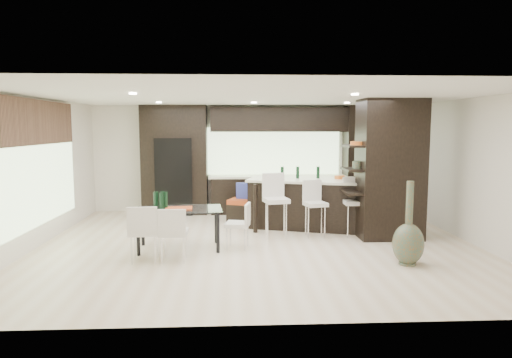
{
  "coord_description": "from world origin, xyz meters",
  "views": [
    {
      "loc": [
        -0.45,
        -8.28,
        2.16
      ],
      "look_at": [
        0.0,
        0.6,
        1.15
      ],
      "focal_mm": 32.0,
      "sensor_mm": 36.0,
      "label": 1
    }
  ],
  "objects": [
    {
      "name": "stool_right",
      "position": [
        1.95,
        0.52,
        0.47
      ],
      "size": [
        0.43,
        0.43,
        0.94
      ],
      "primitive_type": "cube",
      "rotation": [
        0.0,
        0.0,
        -0.04
      ],
      "color": "silver",
      "rests_on": "ground"
    },
    {
      "name": "partition_column",
      "position": [
        2.6,
        0.4,
        1.35
      ],
      "size": [
        1.2,
        0.8,
        2.7
      ],
      "primitive_type": "cube",
      "color": "black",
      "rests_on": "ground"
    },
    {
      "name": "chair_near",
      "position": [
        -1.41,
        -1.0,
        0.41
      ],
      "size": [
        0.45,
        0.45,
        0.82
      ],
      "primitive_type": "cube",
      "rotation": [
        0.0,
        0.0,
        -0.01
      ],
      "color": "silver",
      "rests_on": "ground"
    },
    {
      "name": "floor_vase",
      "position": [
        2.3,
        -1.4,
        0.67
      ],
      "size": [
        0.62,
        0.62,
        1.33
      ],
      "primitive_type": null,
      "rotation": [
        0.0,
        0.0,
        -0.33
      ],
      "color": "#48503A",
      "rests_on": "ground"
    },
    {
      "name": "stone_accent",
      "position": [
        -3.93,
        0.2,
        2.25
      ],
      "size": [
        0.08,
        3.0,
        0.8
      ],
      "primitive_type": "cube",
      "color": "brown",
      "rests_on": "left_wall"
    },
    {
      "name": "chair_far",
      "position": [
        -1.88,
        -1.01,
        0.43
      ],
      "size": [
        0.49,
        0.49,
        0.86
      ],
      "primitive_type": "cube",
      "rotation": [
        0.0,
        0.0,
        0.06
      ],
      "color": "silver",
      "rests_on": "ground"
    },
    {
      "name": "dining_table",
      "position": [
        -1.41,
        -0.27,
        0.36
      ],
      "size": [
        1.57,
        0.96,
        0.72
      ],
      "primitive_type": "cube",
      "rotation": [
        0.0,
        0.0,
        0.08
      ],
      "color": "white",
      "rests_on": "ground"
    },
    {
      "name": "right_wall",
      "position": [
        4.0,
        0.0,
        1.35
      ],
      "size": [
        0.02,
        7.0,
        2.7
      ],
      "primitive_type": "cube",
      "color": "white",
      "rests_on": "ground"
    },
    {
      "name": "stool_left",
      "position": [
        0.39,
        0.51,
        0.51
      ],
      "size": [
        0.53,
        0.53,
        1.02
      ],
      "primitive_type": "cube",
      "rotation": [
        0.0,
        0.0,
        0.2
      ],
      "color": "silver",
      "rests_on": "ground"
    },
    {
      "name": "left_wall",
      "position": [
        -4.0,
        0.0,
        1.35
      ],
      "size": [
        0.02,
        7.0,
        2.7
      ],
      "primitive_type": "cube",
      "color": "white",
      "rests_on": "ground"
    },
    {
      "name": "ceiling",
      "position": [
        0.0,
        0.0,
        2.7
      ],
      "size": [
        8.0,
        7.0,
        0.02
      ],
      "primitive_type": "cube",
      "color": "white",
      "rests_on": "ground"
    },
    {
      "name": "back_wall",
      "position": [
        0.0,
        3.5,
        1.35
      ],
      "size": [
        8.0,
        0.02,
        2.7
      ],
      "primitive_type": "cube",
      "color": "white",
      "rests_on": "ground"
    },
    {
      "name": "ceiling_spots",
      "position": [
        0.0,
        0.25,
        2.68
      ],
      "size": [
        4.0,
        3.0,
        0.02
      ],
      "primitive_type": "cube",
      "color": "white",
      "rests_on": "ceiling"
    },
    {
      "name": "stool_mid",
      "position": [
        1.17,
        0.53,
        0.45
      ],
      "size": [
        0.48,
        0.48,
        0.9
      ],
      "primitive_type": "cube",
      "rotation": [
        0.0,
        0.0,
        0.24
      ],
      "color": "silver",
      "rests_on": "ground"
    },
    {
      "name": "ground",
      "position": [
        0.0,
        0.0,
        0.0
      ],
      "size": [
        8.0,
        8.0,
        0.0
      ],
      "primitive_type": "plane",
      "color": "beige",
      "rests_on": "ground"
    },
    {
      "name": "refrigerator",
      "position": [
        -1.9,
        3.12,
        0.95
      ],
      "size": [
        0.9,
        0.68,
        1.9
      ],
      "primitive_type": "cube",
      "color": "black",
      "rests_on": "ground"
    },
    {
      "name": "window_left",
      "position": [
        -3.96,
        0.2,
        1.35
      ],
      "size": [
        0.04,
        3.2,
        1.9
      ],
      "primitive_type": "cube",
      "color": "#B2D199",
      "rests_on": "left_wall"
    },
    {
      "name": "window_back",
      "position": [
        0.6,
        3.46,
        1.55
      ],
      "size": [
        3.4,
        0.04,
        1.2
      ],
      "primitive_type": "cube",
      "color": "#B2D199",
      "rests_on": "back_wall"
    },
    {
      "name": "chair_end",
      "position": [
        -0.38,
        -0.27,
        0.38
      ],
      "size": [
        0.48,
        0.48,
        0.75
      ],
      "primitive_type": "cube",
      "rotation": [
        0.0,
        0.0,
        1.38
      ],
      "color": "silver",
      "rests_on": "ground"
    },
    {
      "name": "kitchen_island",
      "position": [
        1.17,
        1.38,
        0.53
      ],
      "size": [
        2.76,
        1.79,
        1.06
      ],
      "primitive_type": "cube",
      "rotation": [
        0.0,
        0.0,
        -0.3
      ],
      "color": "black",
      "rests_on": "ground"
    },
    {
      "name": "back_cabinetry",
      "position": [
        0.5,
        3.17,
        1.35
      ],
      "size": [
        6.8,
        0.68,
        2.7
      ],
      "primitive_type": "cube",
      "color": "black",
      "rests_on": "ground"
    },
    {
      "name": "bench",
      "position": [
        0.13,
        1.86,
        0.27
      ],
      "size": [
        1.48,
        0.99,
        0.53
      ],
      "primitive_type": "cube",
      "rotation": [
        0.0,
        0.0,
        -0.37
      ],
      "color": "black",
      "rests_on": "ground"
    }
  ]
}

